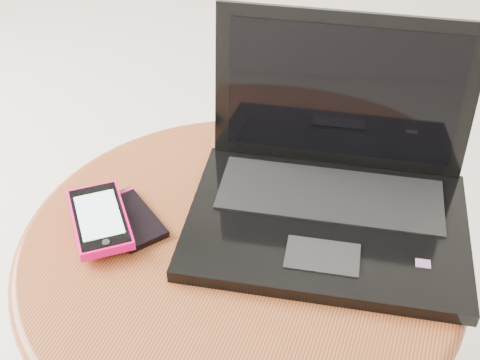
% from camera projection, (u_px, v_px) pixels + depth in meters
% --- Properties ---
extents(table, '(0.56, 0.56, 0.45)m').
position_uv_depth(table, '(239.00, 294.00, 0.87)').
color(table, '#55311B').
rests_on(table, ground).
extents(laptop, '(0.39, 0.33, 0.23)m').
position_uv_depth(laptop, '(331.00, 185.00, 0.83)').
color(laptop, black).
rests_on(laptop, table).
extents(phone_black, '(0.12, 0.11, 0.01)m').
position_uv_depth(phone_black, '(131.00, 218.00, 0.83)').
color(phone_black, black).
rests_on(phone_black, table).
extents(phone_pink, '(0.13, 0.14, 0.01)m').
position_uv_depth(phone_pink, '(100.00, 219.00, 0.82)').
color(phone_pink, '#F50568').
rests_on(phone_pink, phone_black).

